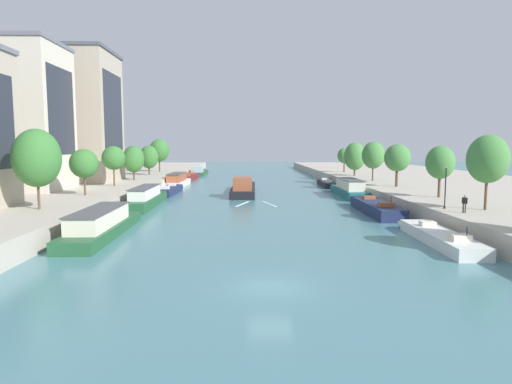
{
  "coord_description": "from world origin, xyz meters",
  "views": [
    {
      "loc": [
        -1.31,
        -23.76,
        7.89
      ],
      "look_at": [
        0.0,
        35.53,
        1.62
      ],
      "focal_mm": 30.48,
      "sensor_mm": 36.0,
      "label": 1
    }
  ],
  "objects_px": {
    "moored_boat_left_downstream": "(201,172)",
    "person_on_quay": "(465,203)",
    "moored_boat_left_near": "(102,224)",
    "moored_boat_right_downstream": "(375,207)",
    "tree_left_end_of_row": "(149,157)",
    "tree_right_far": "(488,159)",
    "tree_right_midway": "(344,156)",
    "moored_boat_right_midway": "(439,237)",
    "tree_right_second": "(373,155)",
    "tree_left_past_mid": "(84,164)",
    "tree_right_nearest": "(440,163)",
    "tree_right_end_of_row": "(397,158)",
    "tree_left_nearest": "(133,159)",
    "moored_boat_left_lone": "(146,198)",
    "tree_right_distant": "(355,156)",
    "tree_left_third": "(113,158)",
    "moored_boat_left_midway": "(177,181)",
    "moored_boat_right_upstream": "(349,189)",
    "barge_midriver": "(243,188)",
    "moored_boat_right_near": "(326,183)",
    "lamppost_right_bank": "(445,185)",
    "moored_boat_left_end": "(169,190)",
    "tree_left_by_lamp": "(159,150)",
    "tree_left_second": "(37,158)"
  },
  "relations": [
    {
      "from": "tree_left_second",
      "to": "tree_right_midway",
      "type": "bearing_deg",
      "value": 54.08
    },
    {
      "from": "moored_boat_right_midway",
      "to": "tree_right_distant",
      "type": "relative_size",
      "value": 1.91
    },
    {
      "from": "person_on_quay",
      "to": "moored_boat_left_end",
      "type": "bearing_deg",
      "value": 134.43
    },
    {
      "from": "tree_left_by_lamp",
      "to": "person_on_quay",
      "type": "relative_size",
      "value": 4.73
    },
    {
      "from": "moored_boat_right_upstream",
      "to": "tree_right_midway",
      "type": "bearing_deg",
      "value": 78.62
    },
    {
      "from": "tree_right_end_of_row",
      "to": "lamppost_right_bank",
      "type": "distance_m",
      "value": 23.45
    },
    {
      "from": "tree_left_by_lamp",
      "to": "moored_boat_left_downstream",
      "type": "bearing_deg",
      "value": 63.86
    },
    {
      "from": "moored_boat_left_lone",
      "to": "tree_left_past_mid",
      "type": "height_order",
      "value": "tree_left_past_mid"
    },
    {
      "from": "moored_boat_left_end",
      "to": "moored_boat_right_midway",
      "type": "bearing_deg",
      "value": -52.65
    },
    {
      "from": "moored_boat_left_midway",
      "to": "tree_right_midway",
      "type": "distance_m",
      "value": 39.6
    },
    {
      "from": "tree_right_midway",
      "to": "tree_left_nearest",
      "type": "bearing_deg",
      "value": -152.48
    },
    {
      "from": "moored_boat_right_midway",
      "to": "tree_left_past_mid",
      "type": "xyz_separation_m",
      "value": [
        -35.73,
        19.34,
        5.24
      ]
    },
    {
      "from": "tree_right_nearest",
      "to": "tree_right_end_of_row",
      "type": "height_order",
      "value": "tree_right_end_of_row"
    },
    {
      "from": "moored_boat_left_end",
      "to": "tree_right_nearest",
      "type": "xyz_separation_m",
      "value": [
        35.59,
        -21.28,
        5.36
      ]
    },
    {
      "from": "tree_left_by_lamp",
      "to": "moored_boat_right_upstream",
      "type": "bearing_deg",
      "value": -44.34
    },
    {
      "from": "moored_boat_right_downstream",
      "to": "tree_right_midway",
      "type": "distance_m",
      "value": 50.83
    },
    {
      "from": "moored_boat_left_midway",
      "to": "moored_boat_right_midway",
      "type": "xyz_separation_m",
      "value": [
        29.41,
        -51.38,
        -0.59
      ]
    },
    {
      "from": "tree_right_far",
      "to": "tree_left_past_mid",
      "type": "bearing_deg",
      "value": 162.48
    },
    {
      "from": "tree_left_end_of_row",
      "to": "tree_right_distant",
      "type": "bearing_deg",
      "value": -4.57
    },
    {
      "from": "tree_right_nearest",
      "to": "tree_right_far",
      "type": "bearing_deg",
      "value": -90.57
    },
    {
      "from": "moored_boat_right_downstream",
      "to": "tree_right_distant",
      "type": "height_order",
      "value": "tree_right_distant"
    },
    {
      "from": "moored_boat_left_midway",
      "to": "tree_right_nearest",
      "type": "bearing_deg",
      "value": -44.06
    },
    {
      "from": "moored_boat_right_midway",
      "to": "tree_right_distant",
      "type": "distance_m",
      "value": 54.85
    },
    {
      "from": "moored_boat_right_upstream",
      "to": "tree_right_midway",
      "type": "height_order",
      "value": "tree_right_midway"
    },
    {
      "from": "moored_boat_right_midway",
      "to": "person_on_quay",
      "type": "xyz_separation_m",
      "value": [
        4.08,
        4.11,
        2.26
      ]
    },
    {
      "from": "moored_boat_left_midway",
      "to": "moored_boat_right_upstream",
      "type": "distance_m",
      "value": 34.89
    },
    {
      "from": "moored_boat_left_downstream",
      "to": "tree_right_second",
      "type": "height_order",
      "value": "tree_right_second"
    },
    {
      "from": "tree_left_nearest",
      "to": "tree_right_nearest",
      "type": "xyz_separation_m",
      "value": [
        43.02,
        -27.64,
        0.4
      ]
    },
    {
      "from": "moored_boat_left_end",
      "to": "tree_left_second",
      "type": "distance_m",
      "value": 31.61
    },
    {
      "from": "tree_right_nearest",
      "to": "tree_right_midway",
      "type": "bearing_deg",
      "value": 90.02
    },
    {
      "from": "moored_boat_right_near",
      "to": "lamppost_right_bank",
      "type": "xyz_separation_m",
      "value": [
        3.44,
        -44.16,
        3.63
      ]
    },
    {
      "from": "moored_boat_left_near",
      "to": "moored_boat_left_downstream",
      "type": "bearing_deg",
      "value": 89.93
    },
    {
      "from": "tree_right_end_of_row",
      "to": "tree_right_second",
      "type": "height_order",
      "value": "tree_right_second"
    },
    {
      "from": "moored_boat_left_lone",
      "to": "tree_right_far",
      "type": "bearing_deg",
      "value": -24.59
    },
    {
      "from": "tree_right_distant",
      "to": "person_on_quay",
      "type": "relative_size",
      "value": 4.19
    },
    {
      "from": "tree_left_past_mid",
      "to": "tree_right_second",
      "type": "xyz_separation_m",
      "value": [
        42.21,
        21.85,
        0.56
      ]
    },
    {
      "from": "tree_right_midway",
      "to": "person_on_quay",
      "type": "bearing_deg",
      "value": -92.75
    },
    {
      "from": "moored_boat_left_near",
      "to": "moored_boat_left_downstream",
      "type": "height_order",
      "value": "moored_boat_left_downstream"
    },
    {
      "from": "moored_boat_right_downstream",
      "to": "tree_left_end_of_row",
      "type": "bearing_deg",
      "value": 130.81
    },
    {
      "from": "moored_boat_left_lone",
      "to": "moored_boat_right_near",
      "type": "relative_size",
      "value": 1.22
    },
    {
      "from": "moored_boat_left_lone",
      "to": "barge_midriver",
      "type": "bearing_deg",
      "value": 50.39
    },
    {
      "from": "moored_boat_right_upstream",
      "to": "tree_left_third",
      "type": "distance_m",
      "value": 36.65
    },
    {
      "from": "moored_boat_left_midway",
      "to": "tree_right_far",
      "type": "xyz_separation_m",
      "value": [
        36.38,
        -45.52,
        5.57
      ]
    },
    {
      "from": "moored_boat_left_lone",
      "to": "tree_right_distant",
      "type": "bearing_deg",
      "value": 42.04
    },
    {
      "from": "tree_right_far",
      "to": "tree_right_midway",
      "type": "xyz_separation_m",
      "value": [
        0.09,
        60.27,
        -0.99
      ]
    },
    {
      "from": "moored_boat_right_upstream",
      "to": "tree_left_end_of_row",
      "type": "height_order",
      "value": "tree_left_end_of_row"
    },
    {
      "from": "moored_boat_left_downstream",
      "to": "tree_left_third",
      "type": "height_order",
      "value": "tree_left_third"
    },
    {
      "from": "moored_boat_right_midway",
      "to": "tree_left_nearest",
      "type": "bearing_deg",
      "value": 129.43
    },
    {
      "from": "moored_boat_left_downstream",
      "to": "person_on_quay",
      "type": "distance_m",
      "value": 87.91
    },
    {
      "from": "tree_right_far",
      "to": "moored_boat_left_lone",
      "type": "bearing_deg",
      "value": 155.41
    }
  ]
}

